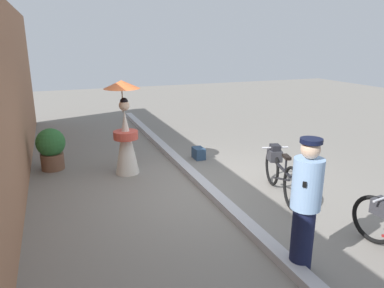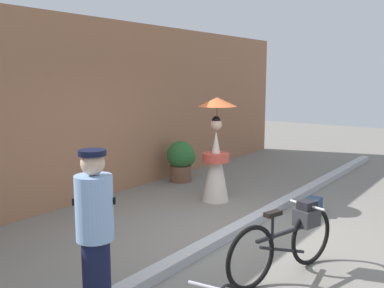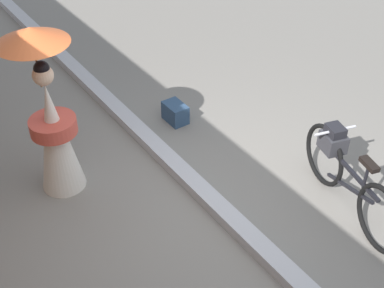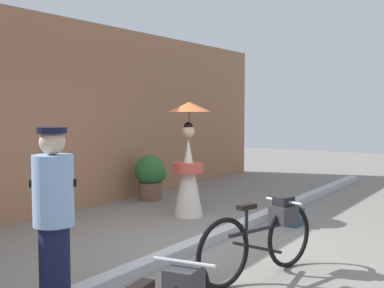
{
  "view_description": "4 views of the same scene",
  "coord_description": "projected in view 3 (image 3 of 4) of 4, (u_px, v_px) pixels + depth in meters",
  "views": [
    {
      "loc": [
        -5.58,
        2.43,
        2.65
      ],
      "look_at": [
        -0.1,
        0.31,
        0.93
      ],
      "focal_mm": 33.77,
      "sensor_mm": 36.0,
      "label": 1
    },
    {
      "loc": [
        -5.03,
        -3.04,
        2.25
      ],
      "look_at": [
        0.01,
        0.68,
        1.27
      ],
      "focal_mm": 40.39,
      "sensor_mm": 36.0,
      "label": 2
    },
    {
      "loc": [
        -2.95,
        2.43,
        3.87
      ],
      "look_at": [
        -0.16,
        0.48,
        1.25
      ],
      "focal_mm": 47.77,
      "sensor_mm": 36.0,
      "label": 3
    },
    {
      "loc": [
        -5.32,
        -3.33,
        1.77
      ],
      "look_at": [
        0.32,
        0.38,
        1.29
      ],
      "focal_mm": 46.27,
      "sensor_mm": 36.0,
      "label": 4
    }
  ],
  "objects": [
    {
      "name": "backpack_on_pavement",
      "position": [
        176.0,
        112.0,
        6.66
      ],
      "size": [
        0.34,
        0.23,
        0.26
      ],
      "color": "navy",
      "rests_on": "ground_plane"
    },
    {
      "name": "ground_plane",
      "position": [
        221.0,
        214.0,
        5.38
      ],
      "size": [
        30.0,
        30.0,
        0.0
      ],
      "primitive_type": "plane",
      "color": "gray"
    },
    {
      "name": "sidewalk_curb",
      "position": [
        222.0,
        210.0,
        5.34
      ],
      "size": [
        14.0,
        0.2,
        0.12
      ],
      "primitive_type": "cube",
      "color": "#B2B2B7",
      "rests_on": "ground_plane"
    },
    {
      "name": "person_with_parasol",
      "position": [
        51.0,
        118.0,
        5.21
      ],
      "size": [
        0.71,
        0.71,
        1.88
      ],
      "color": "silver",
      "rests_on": "ground_plane"
    },
    {
      "name": "bicycle_near_officer",
      "position": [
        347.0,
        174.0,
        5.24
      ],
      "size": [
        1.68,
        0.61,
        0.81
      ],
      "color": "black",
      "rests_on": "ground_plane"
    }
  ]
}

